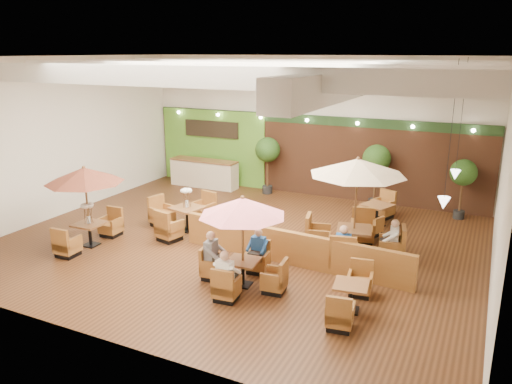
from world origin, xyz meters
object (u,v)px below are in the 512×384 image
Objects in this scene: table_4 at (351,298)px; diner_3 at (343,243)px; table_5 at (377,216)px; table_2 at (356,190)px; diner_4 at (392,237)px; table_0 at (85,186)px; diner_0 at (226,270)px; service_counter at (204,173)px; topiary_1 at (376,161)px; booth_divider at (290,248)px; table_1 at (243,224)px; diner_1 at (258,246)px; topiary_0 at (268,152)px; topiary_2 at (463,175)px; diner_2 at (213,251)px; table_3 at (180,216)px.

table_4 is 2.79× the size of diner_3.
table_5 reaches higher than table_4.
table_2 is at bearing 95.59° from table_4.
table_0 is at bearing 97.21° from diner_4.
diner_0 is 3.44m from diner_3.
table_2 is at bearing 66.81° from diner_0.
service_counter is 1.09× the size of table_5.
table_2 reaches higher than topiary_1.
diner_0 is (-0.57, -2.58, 0.29)m from booth_divider.
table_0 is 1.05× the size of table_1.
diner_1 is (-1.98, -2.16, -1.21)m from table_2.
table_1 is at bearing -52.82° from service_counter.
topiary_0 reaches higher than topiary_2.
table_0 is 3.06× the size of diner_4.
diner_2 is 1.01× the size of diner_3.
diner_0 is at bearing 89.22° from diner_1.
table_0 is at bearing -142.44° from topiary_2.
diner_3 reaches higher than service_counter.
table_2 reaches higher than table_1.
table_1 is 4.37m from diner_4.
table_0 is at bearing -86.24° from service_counter.
table_2 reaches higher than table_3.
table_1 reaches higher than diner_1.
table_3 is at bearing 161.17° from diner_3.
diner_4 is (5.97, -4.87, -0.97)m from topiary_0.
topiary_1 is 6.04m from diner_3.
table_3 is 6.51m from table_5.
service_counter is 9.20m from table_2.
diner_1 is at bearing -67.39° from topiary_0.
service_counter reaches higher than booth_divider.
diner_1 is at bearing 84.14° from table_1.
topiary_0 is at bearing -68.17° from diner_1.
diner_0 is 0.96× the size of diner_2.
topiary_2 is 9.83m from diner_0.
diner_1 reaches higher than table_4.
service_counter is 8.98m from diner_1.
topiary_2 is 8.36m from diner_1.
diner_2 is (2.08, -7.88, -0.96)m from topiary_0.
topiary_1 is 2.88× the size of diner_2.
diner_3 is (0.53, -5.93, -1.00)m from topiary_1.
table_3 is 5.18m from diner_0.
table_0 is at bearing -173.11° from table_2.
topiary_1 is at bearing 45.77° from table_0.
table_4 is (8.11, -0.44, -1.55)m from table_0.
table_4 is 0.99× the size of topiary_0.
table_1 is at bearing -85.99° from table_5.
table_4 is at bearing -80.04° from diner_3.
table_2 is 1.59m from diner_3.
topiary_1 is at bearing 84.53° from diner_0.
table_4 is 8.24m from topiary_2.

